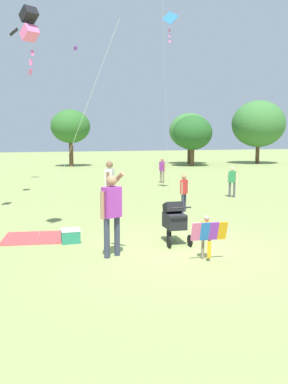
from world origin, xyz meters
TOP-DOWN VIEW (x-y plane):
  - ground_plane at (0.00, 0.00)m, footprint 120.00×120.00m
  - treeline_distant at (6.77, 25.60)m, footprint 38.29×6.03m
  - child_with_butterfly_kite at (0.21, -0.84)m, footprint 0.78×0.38m
  - person_adult_flyer at (-1.65, 0.00)m, footprint 0.58×0.67m
  - stroller at (0.07, 0.63)m, footprint 0.58×1.10m
  - kite_adult_black at (-3.09, 2.07)m, footprint 1.94×2.19m
  - kite_orange_delta at (2.94, 8.21)m, footprint 2.06×3.98m
  - person_red_shirt at (5.32, 6.83)m, footprint 0.31×0.34m
  - person_sitting_far at (-0.60, 4.52)m, footprint 0.39×0.52m
  - person_couple_left at (1.97, 4.33)m, footprint 0.32×0.32m
  - person_kid_running at (4.36, 12.69)m, footprint 0.28×0.42m
  - picnic_blanket at (-3.17, 2.21)m, footprint 1.74×1.64m
  - cooler_box at (-2.34, 1.43)m, footprint 0.45×0.33m

SIDE VIEW (x-z plane):
  - ground_plane at x=0.00m, z-range 0.00..0.00m
  - picnic_blanket at x=-3.17m, z-range 0.00..0.02m
  - cooler_box at x=-2.34m, z-range 0.00..0.35m
  - child_with_butterfly_kite at x=0.21m, z-range 0.10..1.04m
  - stroller at x=0.07m, z-range 0.09..1.12m
  - person_couple_left at x=1.97m, z-range 0.12..1.41m
  - person_red_shirt at x=5.32m, z-range 0.12..1.41m
  - person_kid_running at x=4.36m, z-range 0.12..1.51m
  - person_sitting_far at x=-0.60m, z-range 0.16..1.95m
  - person_adult_flyer at x=-1.65m, z-range 0.14..2.00m
  - treeline_distant at x=6.77m, z-range 0.58..6.54m
  - kite_adult_black at x=-3.09m, z-range 2.40..8.04m
  - kite_orange_delta at x=2.94m, z-range 3.07..10.96m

